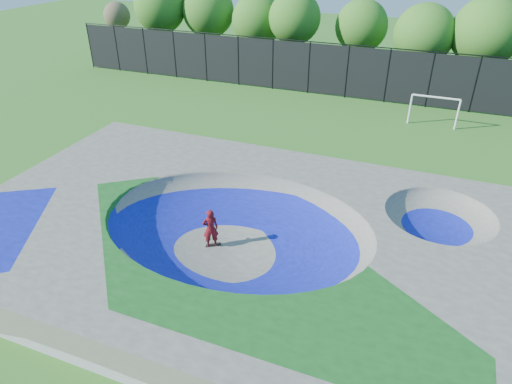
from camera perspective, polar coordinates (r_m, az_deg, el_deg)
ground at (r=18.90m, az=-2.43°, el=-7.34°), size 120.00×120.00×0.00m
skate_deck at (r=18.45m, az=-2.48°, el=-5.49°), size 22.00×14.00×1.50m
skater at (r=18.71m, az=-5.71°, el=-4.56°), size 0.77×0.71×1.77m
skateboard at (r=19.21m, az=-5.58°, el=-6.67°), size 0.76×0.64×0.05m
soccer_goal at (r=32.48m, az=21.43°, el=10.02°), size 3.10×0.12×2.04m
fence at (r=36.43m, az=11.32°, el=14.66°), size 48.09×0.09×4.04m
treeline at (r=40.11m, az=17.55°, el=19.22°), size 51.89×6.57×7.57m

